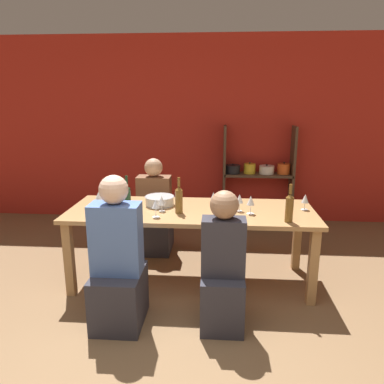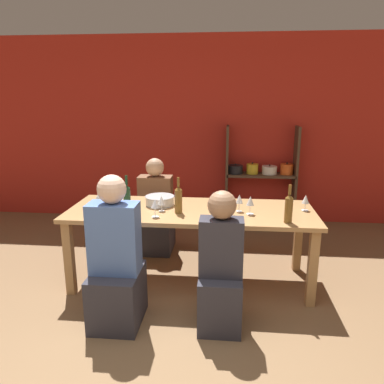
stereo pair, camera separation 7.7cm
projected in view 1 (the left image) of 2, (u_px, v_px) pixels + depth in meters
name	position (u px, v px, depth m)	size (l,w,h in m)	color
wall_back_red	(190.00, 130.00, 5.54)	(8.80, 0.06, 2.70)	red
shelf_unit	(257.00, 188.00, 5.48)	(1.01, 0.30, 1.44)	#4C3828
dining_table	(191.00, 218.00, 3.69)	(2.40, 0.89, 0.77)	#AD7F4C
mixing_bowl	(160.00, 200.00, 3.79)	(0.30, 0.30, 0.10)	#B7BABC
wine_bottle_green	(179.00, 199.00, 3.52)	(0.07, 0.07, 0.35)	brown
wine_bottle_dark	(127.00, 198.00, 3.54)	(0.07, 0.07, 0.36)	#19381E
wine_bottle_amber	(289.00, 207.00, 3.27)	(0.07, 0.07, 0.34)	brown
wine_glass_white_a	(240.00, 199.00, 3.58)	(0.07, 0.07, 0.17)	white
wine_glass_red_a	(251.00, 201.00, 3.50)	(0.07, 0.07, 0.18)	white
wine_glass_red_b	(223.00, 207.00, 3.34)	(0.07, 0.07, 0.17)	white
wine_glass_red_c	(305.00, 199.00, 3.63)	(0.07, 0.07, 0.16)	white
wine_glass_white_b	(116.00, 196.00, 3.70)	(0.07, 0.07, 0.16)	white
wine_glass_white_c	(162.00, 201.00, 3.58)	(0.07, 0.07, 0.15)	white
wine_glass_red_d	(213.00, 197.00, 3.77)	(0.06, 0.06, 0.14)	white
wine_glass_red_e	(99.00, 196.00, 3.79)	(0.08, 0.08, 0.14)	white
wine_glass_empty_a	(156.00, 204.00, 3.40)	(0.07, 0.07, 0.17)	white
person_near_a	(118.00, 271.00, 3.03)	(0.39, 0.49, 1.26)	#2D2D38
person_far_a	(155.00, 217.00, 4.53)	(0.40, 0.49, 1.14)	#2D2D38
person_near_b	(223.00, 276.00, 3.01)	(0.35, 0.43, 1.15)	#2D2D38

